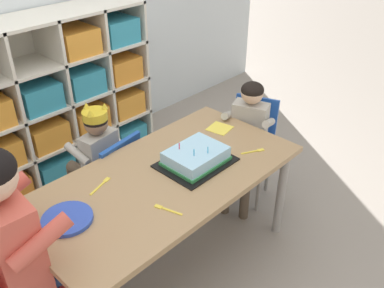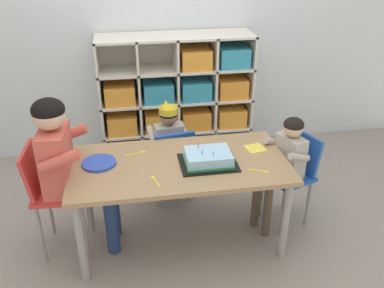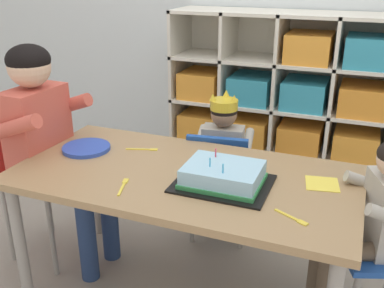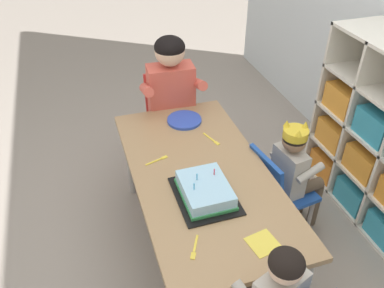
{
  "view_description": "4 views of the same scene",
  "coord_description": "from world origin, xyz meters",
  "px_view_note": "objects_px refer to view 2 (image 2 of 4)",
  "views": [
    {
      "loc": [
        -1.11,
        -1.24,
        1.81
      ],
      "look_at": [
        0.1,
        -0.09,
        0.78
      ],
      "focal_mm": 39.39,
      "sensor_mm": 36.0,
      "label": 1
    },
    {
      "loc": [
        -0.3,
        -2.28,
        1.94
      ],
      "look_at": [
        0.07,
        -0.06,
        0.76
      ],
      "focal_mm": 39.07,
      "sensor_mm": 36.0,
      "label": 2
    },
    {
      "loc": [
        0.62,
        -1.5,
        1.39
      ],
      "look_at": [
        0.06,
        -0.06,
        0.76
      ],
      "focal_mm": 41.64,
      "sensor_mm": 36.0,
      "label": 3
    },
    {
      "loc": [
        1.54,
        -0.54,
        1.98
      ],
      "look_at": [
        0.07,
        -0.07,
        0.85
      ],
      "focal_mm": 37.66,
      "sensor_mm": 36.0,
      "label": 4
    }
  ],
  "objects_px": {
    "classroom_chair_adult_side": "(52,188)",
    "fork_by_napkin": "(137,154)",
    "activity_table": "(180,171)",
    "child_with_crown": "(168,138)",
    "classroom_chair_blue": "(172,159)",
    "paper_plate_stack": "(99,163)",
    "guest_at_table_side": "(284,160)",
    "birthday_cake_on_tray": "(208,158)",
    "fork_beside_plate_stack": "(260,171)",
    "adult_helper_seated": "(67,160)",
    "fork_scattered_mid_table": "(155,181)",
    "classroom_chair_guest_side": "(293,171)"
  },
  "relations": [
    {
      "from": "guest_at_table_side",
      "to": "birthday_cake_on_tray",
      "type": "xyz_separation_m",
      "value": [
        -0.54,
        -0.08,
        0.11
      ]
    },
    {
      "from": "classroom_chair_adult_side",
      "to": "paper_plate_stack",
      "type": "relative_size",
      "value": 3.49
    },
    {
      "from": "activity_table",
      "to": "fork_by_napkin",
      "type": "distance_m",
      "value": 0.31
    },
    {
      "from": "activity_table",
      "to": "child_with_crown",
      "type": "height_order",
      "value": "child_with_crown"
    },
    {
      "from": "activity_table",
      "to": "fork_by_napkin",
      "type": "bearing_deg",
      "value": 148.8
    },
    {
      "from": "classroom_chair_blue",
      "to": "child_with_crown",
      "type": "bearing_deg",
      "value": -90.75
    },
    {
      "from": "child_with_crown",
      "to": "fork_beside_plate_stack",
      "type": "height_order",
      "value": "child_with_crown"
    },
    {
      "from": "child_with_crown",
      "to": "birthday_cake_on_tray",
      "type": "distance_m",
      "value": 0.67
    },
    {
      "from": "classroom_chair_adult_side",
      "to": "classroom_chair_blue",
      "type": "bearing_deg",
      "value": -58.91
    },
    {
      "from": "activity_table",
      "to": "classroom_chair_adult_side",
      "type": "relative_size",
      "value": 1.84
    },
    {
      "from": "classroom_chair_adult_side",
      "to": "fork_beside_plate_stack",
      "type": "distance_m",
      "value": 1.31
    },
    {
      "from": "classroom_chair_blue",
      "to": "adult_helper_seated",
      "type": "distance_m",
      "value": 0.87
    },
    {
      "from": "fork_beside_plate_stack",
      "to": "classroom_chair_blue",
      "type": "bearing_deg",
      "value": -27.59
    },
    {
      "from": "guest_at_table_side",
      "to": "fork_by_napkin",
      "type": "bearing_deg",
      "value": -116.39
    },
    {
      "from": "classroom_chair_adult_side",
      "to": "adult_helper_seated",
      "type": "relative_size",
      "value": 0.7
    },
    {
      "from": "activity_table",
      "to": "fork_scattered_mid_table",
      "type": "bearing_deg",
      "value": -131.95
    },
    {
      "from": "classroom_chair_blue",
      "to": "classroom_chair_adult_side",
      "type": "relative_size",
      "value": 0.84
    },
    {
      "from": "paper_plate_stack",
      "to": "activity_table",
      "type": "bearing_deg",
      "value": -6.96
    },
    {
      "from": "classroom_chair_blue",
      "to": "child_with_crown",
      "type": "height_order",
      "value": "child_with_crown"
    },
    {
      "from": "guest_at_table_side",
      "to": "child_with_crown",
      "type": "bearing_deg",
      "value": -146.16
    },
    {
      "from": "classroom_chair_adult_side",
      "to": "guest_at_table_side",
      "type": "xyz_separation_m",
      "value": [
        1.53,
        -0.0,
        0.07
      ]
    },
    {
      "from": "classroom_chair_adult_side",
      "to": "fork_by_napkin",
      "type": "height_order",
      "value": "classroom_chair_adult_side"
    },
    {
      "from": "classroom_chair_guest_side",
      "to": "paper_plate_stack",
      "type": "relative_size",
      "value": 3.13
    },
    {
      "from": "child_with_crown",
      "to": "paper_plate_stack",
      "type": "distance_m",
      "value": 0.73
    },
    {
      "from": "adult_helper_seated",
      "to": "fork_by_napkin",
      "type": "bearing_deg",
      "value": -71.42
    },
    {
      "from": "activity_table",
      "to": "birthday_cake_on_tray",
      "type": "relative_size",
      "value": 3.83
    },
    {
      "from": "child_with_crown",
      "to": "guest_at_table_side",
      "type": "height_order",
      "value": "guest_at_table_side"
    },
    {
      "from": "adult_helper_seated",
      "to": "fork_beside_plate_stack",
      "type": "height_order",
      "value": "adult_helper_seated"
    },
    {
      "from": "classroom_chair_blue",
      "to": "paper_plate_stack",
      "type": "distance_m",
      "value": 0.7
    },
    {
      "from": "birthday_cake_on_tray",
      "to": "paper_plate_stack",
      "type": "distance_m",
      "value": 0.69
    },
    {
      "from": "classroom_chair_adult_side",
      "to": "fork_by_napkin",
      "type": "xyz_separation_m",
      "value": [
        0.55,
        0.11,
        0.14
      ]
    },
    {
      "from": "classroom_chair_adult_side",
      "to": "fork_scattered_mid_table",
      "type": "height_order",
      "value": "classroom_chair_adult_side"
    },
    {
      "from": "birthday_cake_on_tray",
      "to": "classroom_chair_adult_side",
      "type": "bearing_deg",
      "value": 174.92
    },
    {
      "from": "child_with_crown",
      "to": "adult_helper_seated",
      "type": "relative_size",
      "value": 0.75
    },
    {
      "from": "classroom_chair_blue",
      "to": "classroom_chair_adult_side",
      "type": "bearing_deg",
      "value": 19.45
    },
    {
      "from": "child_with_crown",
      "to": "birthday_cake_on_tray",
      "type": "relative_size",
      "value": 2.21
    },
    {
      "from": "guest_at_table_side",
      "to": "fork_beside_plate_stack",
      "type": "distance_m",
      "value": 0.35
    },
    {
      "from": "fork_by_napkin",
      "to": "adult_helper_seated",
      "type": "bearing_deg",
      "value": -3.15
    },
    {
      "from": "fork_scattered_mid_table",
      "to": "fork_beside_plate_stack",
      "type": "bearing_deg",
      "value": 73.57
    },
    {
      "from": "child_with_crown",
      "to": "guest_at_table_side",
      "type": "relative_size",
      "value": 0.96
    },
    {
      "from": "classroom_chair_blue",
      "to": "fork_by_napkin",
      "type": "relative_size",
      "value": 4.4
    },
    {
      "from": "guest_at_table_side",
      "to": "birthday_cake_on_tray",
      "type": "distance_m",
      "value": 0.56
    },
    {
      "from": "classroom_chair_adult_side",
      "to": "fork_beside_plate_stack",
      "type": "bearing_deg",
      "value": -97.14
    },
    {
      "from": "activity_table",
      "to": "child_with_crown",
      "type": "distance_m",
      "value": 0.59
    },
    {
      "from": "child_with_crown",
      "to": "classroom_chair_blue",
      "type": "bearing_deg",
      "value": 89.25
    },
    {
      "from": "guest_at_table_side",
      "to": "fork_by_napkin",
      "type": "height_order",
      "value": "guest_at_table_side"
    },
    {
      "from": "classroom_chair_blue",
      "to": "paper_plate_stack",
      "type": "bearing_deg",
      "value": 31.01
    },
    {
      "from": "guest_at_table_side",
      "to": "fork_beside_plate_stack",
      "type": "bearing_deg",
      "value": -67.04
    },
    {
      "from": "adult_helper_seated",
      "to": "paper_plate_stack",
      "type": "distance_m",
      "value": 0.19
    },
    {
      "from": "adult_helper_seated",
      "to": "fork_by_napkin",
      "type": "xyz_separation_m",
      "value": [
        0.43,
        0.12,
        -0.06
      ]
    }
  ]
}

